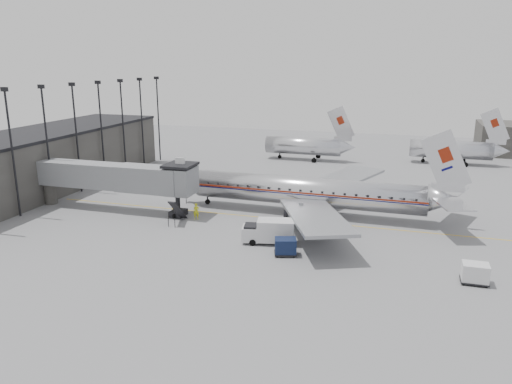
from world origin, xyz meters
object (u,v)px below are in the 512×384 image
baggage_cart_white (475,273)px  ramp_worker (196,211)px  service_van (269,231)px  baggage_cart_navy (285,246)px  airliner (312,192)px

baggage_cart_white → ramp_worker: (-29.39, 9.13, 0.05)m
service_van → baggage_cart_navy: (2.39, -2.68, -0.42)m
baggage_cart_navy → baggage_cart_white: 16.79m
airliner → baggage_cart_navy: 13.81m
airliner → baggage_cart_navy: airliner is taller
service_van → ramp_worker: 11.43m
airliner → ramp_worker: 14.07m
airliner → baggage_cart_white: 22.66m
baggage_cart_navy → baggage_cart_white: (16.73, -1.43, 0.04)m
baggage_cart_white → ramp_worker: size_ratio=1.14×
airliner → service_van: airliner is taller
baggage_cart_navy → ramp_worker: bearing=131.9°
airliner → ramp_worker: size_ratio=17.94×
baggage_cart_white → airliner: bearing=137.8°
airliner → ramp_worker: airliner is taller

